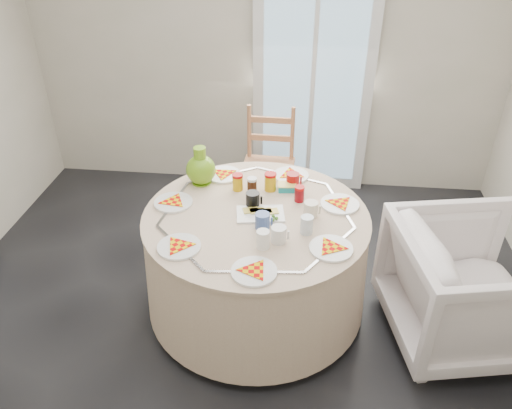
# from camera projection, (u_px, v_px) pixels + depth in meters

# --- Properties ---
(floor) EXTENTS (4.00, 4.00, 0.00)m
(floor) POSITION_uv_depth(u_px,v_px,m) (235.00, 337.00, 3.10)
(floor) COLOR black
(floor) RESTS_ON ground
(wall_back) EXTENTS (4.00, 0.02, 2.60)m
(wall_back) POSITION_uv_depth(u_px,v_px,m) (266.00, 41.00, 4.07)
(wall_back) COLOR #BCB5A3
(wall_back) RESTS_ON floor
(glass_door) EXTENTS (1.00, 0.08, 2.10)m
(glass_door) POSITION_uv_depth(u_px,v_px,m) (313.00, 74.00, 4.13)
(glass_door) COLOR silver
(glass_door) RESTS_ON floor
(table) EXTENTS (1.38, 1.38, 0.70)m
(table) POSITION_uv_depth(u_px,v_px,m) (256.00, 261.00, 3.14)
(table) COLOR beige
(table) RESTS_ON floor
(wooden_chair) EXTENTS (0.42, 0.40, 0.92)m
(wooden_chair) POSITION_uv_depth(u_px,v_px,m) (268.00, 165.00, 4.01)
(wooden_chair) COLOR #BA7451
(wooden_chair) RESTS_ON floor
(armchair) EXTENTS (0.92, 0.96, 0.85)m
(armchair) POSITION_uv_depth(u_px,v_px,m) (467.00, 286.00, 2.92)
(armchair) COLOR silver
(armchair) RESTS_ON floor
(place_settings) EXTENTS (1.52, 1.52, 0.02)m
(place_settings) POSITION_uv_depth(u_px,v_px,m) (256.00, 209.00, 2.93)
(place_settings) COLOR white
(place_settings) RESTS_ON table
(jar_cluster) EXTENTS (0.48, 0.29, 0.13)m
(jar_cluster) POSITION_uv_depth(u_px,v_px,m) (267.00, 182.00, 3.09)
(jar_cluster) COLOR brown
(jar_cluster) RESTS_ON table
(butter_tub) EXTENTS (0.13, 0.10, 0.05)m
(butter_tub) POSITION_uv_depth(u_px,v_px,m) (287.00, 182.00, 3.16)
(butter_tub) COLOR teal
(butter_tub) RESTS_ON table
(green_pitcher) EXTENTS (0.25, 0.25, 0.25)m
(green_pitcher) POSITION_uv_depth(u_px,v_px,m) (200.00, 163.00, 3.19)
(green_pitcher) COLOR #669D17
(green_pitcher) RESTS_ON table
(cheese_platter) EXTENTS (0.30, 0.22, 0.04)m
(cheese_platter) POSITION_uv_depth(u_px,v_px,m) (260.00, 208.00, 2.93)
(cheese_platter) COLOR white
(cheese_platter) RESTS_ON table
(mugs_glasses) EXTENTS (0.83, 0.83, 0.12)m
(mugs_glasses) POSITION_uv_depth(u_px,v_px,m) (281.00, 207.00, 2.87)
(mugs_glasses) COLOR gray
(mugs_glasses) RESTS_ON table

